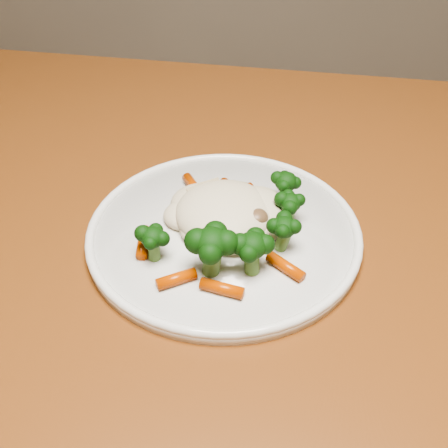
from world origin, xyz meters
The scene contains 3 objects.
dining_table centered at (0.04, -0.09, 0.65)m, with size 1.30×0.94×0.75m.
plate centered at (-0.03, -0.12, 0.76)m, with size 0.30×0.30×0.01m, color white.
meal centered at (-0.02, -0.13, 0.78)m, with size 0.18×0.20×0.05m.
Camera 1 is at (-0.00, -0.59, 1.15)m, focal length 45.00 mm.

